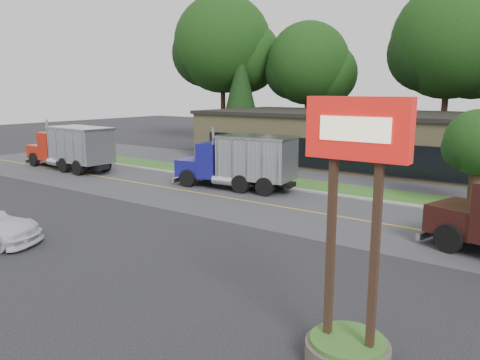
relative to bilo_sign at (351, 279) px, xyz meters
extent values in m
plane|color=#35353A|center=(-10.50, 2.50, -2.02)|extent=(140.00, 140.00, 0.00)
cube|color=#4A4A4E|center=(-10.50, 11.50, -2.02)|extent=(60.00, 8.00, 0.02)
cube|color=gold|center=(-10.50, 11.50, -2.02)|extent=(60.00, 0.12, 0.01)
cube|color=#9E9E99|center=(-10.50, 15.70, -2.02)|extent=(60.00, 0.30, 0.12)
cube|color=#335F20|center=(-10.50, 17.50, -2.02)|extent=(60.00, 3.40, 0.03)
cube|color=#4A4A4E|center=(-10.50, 22.50, -2.02)|extent=(60.00, 7.00, 0.02)
cube|color=#9D8A60|center=(-8.50, 28.50, -0.02)|extent=(32.00, 12.00, 4.00)
cylinder|color=#6B6054|center=(0.00, 0.00, -1.77)|extent=(1.90, 1.90, 0.50)
cylinder|color=#335F20|center=(0.00, 0.00, -1.47)|extent=(1.70, 1.70, 0.10)
cube|color=#332116|center=(-0.50, 0.00, 0.58)|extent=(0.16, 0.16, 5.00)
cube|color=#332116|center=(0.50, 0.00, 0.58)|extent=(0.16, 0.16, 5.00)
cube|color=red|center=(0.00, 0.00, 3.28)|extent=(2.20, 0.35, 1.30)
cube|color=beige|center=(0.00, -0.19, 3.28)|extent=(1.50, 0.04, 0.50)
cube|color=beige|center=(0.00, 0.19, 3.28)|extent=(1.50, 0.04, 0.50)
cylinder|color=#382619|center=(-30.50, 34.50, 1.02)|extent=(0.56, 0.56, 6.08)
sphere|color=#0F340E|center=(-30.50, 34.50, 9.26)|extent=(11.11, 11.11, 11.11)
sphere|color=#0F340E|center=(-28.42, 35.89, 7.87)|extent=(8.33, 8.33, 8.33)
sphere|color=black|center=(-32.24, 33.46, 8.22)|extent=(7.64, 7.64, 7.64)
cylinder|color=#382619|center=(-20.50, 36.50, 0.37)|extent=(0.56, 0.56, 4.79)
sphere|color=#0F340E|center=(-20.50, 36.50, 6.87)|extent=(8.76, 8.76, 8.76)
sphere|color=#0F340E|center=(-18.86, 37.59, 5.78)|extent=(6.57, 6.57, 6.57)
sphere|color=black|center=(-21.87, 35.68, 6.05)|extent=(6.02, 6.02, 6.02)
cylinder|color=#382619|center=(-6.50, 36.50, 0.77)|extent=(0.56, 0.56, 5.58)
sphere|color=#0F340E|center=(-6.50, 36.50, 8.33)|extent=(10.20, 10.20, 10.20)
sphere|color=#0F340E|center=(-4.59, 37.77, 7.06)|extent=(7.65, 7.65, 7.65)
sphere|color=black|center=(-8.09, 35.54, 7.38)|extent=(7.01, 7.01, 7.01)
cylinder|color=#382619|center=(-26.50, 32.50, -1.52)|extent=(0.44, 0.44, 1.00)
cone|color=black|center=(-26.50, 32.50, 3.92)|extent=(4.75, 4.75, 9.72)
cylinder|color=#382619|center=(-0.50, 17.50, -1.09)|extent=(0.56, 0.56, 1.86)
sphere|color=#0F340E|center=(-0.50, 17.50, 1.43)|extent=(3.40, 3.40, 3.40)
sphere|color=black|center=(-1.03, 17.18, 1.11)|extent=(2.33, 2.33, 2.33)
cube|color=black|center=(-28.11, 12.20, -1.45)|extent=(8.76, 1.55, 0.28)
cube|color=red|center=(-31.89, 12.44, -0.90)|extent=(2.23, 2.43, 1.10)
cube|color=red|center=(-30.19, 12.33, -0.30)|extent=(1.67, 2.49, 2.20)
cube|color=black|center=(-30.85, 12.38, 0.10)|extent=(0.19, 2.10, 0.90)
cube|color=silver|center=(-26.60, 12.10, 0.00)|extent=(5.36, 2.83, 2.50)
cube|color=silver|center=(-26.60, 12.10, 1.30)|extent=(5.52, 2.99, 0.12)
cylinder|color=black|center=(-31.63, 13.58, -1.45)|extent=(1.12, 0.42, 1.10)
cylinder|color=black|center=(-31.78, 11.28, -1.45)|extent=(1.12, 0.42, 1.10)
cylinder|color=black|center=(-26.14, 13.23, -1.45)|extent=(1.12, 0.42, 1.10)
cylinder|color=black|center=(-26.29, 10.93, -1.45)|extent=(1.12, 0.42, 1.10)
cube|color=black|center=(-13.29, 14.00, -1.45)|extent=(7.44, 1.89, 0.28)
cube|color=navy|center=(-16.47, 13.61, -0.90)|extent=(2.03, 2.50, 1.10)
cube|color=navy|center=(-15.04, 13.78, -0.30)|extent=(1.57, 2.54, 2.20)
cube|color=black|center=(-15.59, 13.72, 0.10)|extent=(0.32, 2.09, 0.90)
cube|color=silver|center=(-12.01, 14.16, 0.00)|extent=(4.68, 3.02, 2.50)
cube|color=silver|center=(-12.01, 14.16, 1.30)|extent=(4.85, 3.19, 0.12)
cylinder|color=black|center=(-16.45, 14.77, -1.45)|extent=(1.13, 0.48, 1.10)
cylinder|color=black|center=(-16.17, 12.49, -1.45)|extent=(1.13, 0.48, 1.10)
cylinder|color=black|center=(-11.84, 15.34, -1.45)|extent=(1.13, 0.48, 1.10)
cylinder|color=black|center=(-11.55, 13.05, -1.45)|extent=(1.13, 0.48, 1.10)
cube|color=black|center=(0.32, 10.30, -0.90)|extent=(2.55, 2.78, 1.10)
cylinder|color=black|center=(0.83, 11.34, -1.45)|extent=(1.15, 0.66, 1.10)
cylinder|color=black|center=(0.14, 9.15, -1.45)|extent=(1.15, 0.66, 1.10)
camera|label=1|loc=(3.69, -9.20, 4.05)|focal=35.00mm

